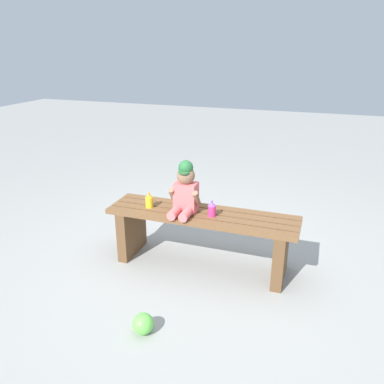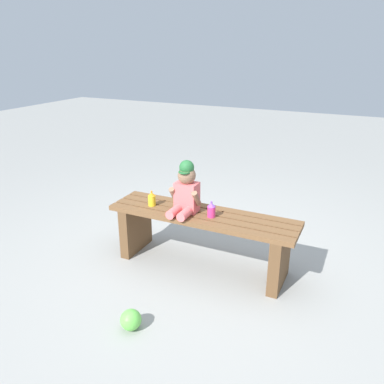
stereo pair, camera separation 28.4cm
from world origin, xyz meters
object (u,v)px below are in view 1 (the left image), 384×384
at_px(toy_ball, 143,324).
at_px(sippy_cup_right, 212,209).
at_px(sippy_cup_left, 149,200).
at_px(child_figure, 185,190).
at_px(park_bench, 202,231).

bearing_deg(toy_ball, sippy_cup_right, 77.77).
bearing_deg(sippy_cup_left, child_figure, 0.71).
bearing_deg(park_bench, sippy_cup_right, -19.49).
relative_size(sippy_cup_right, toy_ball, 0.94).
distance_m(child_figure, sippy_cup_left, 0.32).
height_order(sippy_cup_right, toy_ball, sippy_cup_right).
height_order(child_figure, sippy_cup_right, child_figure).
bearing_deg(sippy_cup_right, park_bench, 160.51).
bearing_deg(sippy_cup_left, toy_ball, -68.46).
height_order(sippy_cup_left, sippy_cup_right, same).
xyz_separation_m(park_bench, toy_ball, (-0.09, -0.86, -0.23)).
relative_size(sippy_cup_left, toy_ball, 0.94).
bearing_deg(park_bench, toy_ball, -96.26).
relative_size(sippy_cup_left, sippy_cup_right, 1.00).
relative_size(park_bench, child_figure, 3.61).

